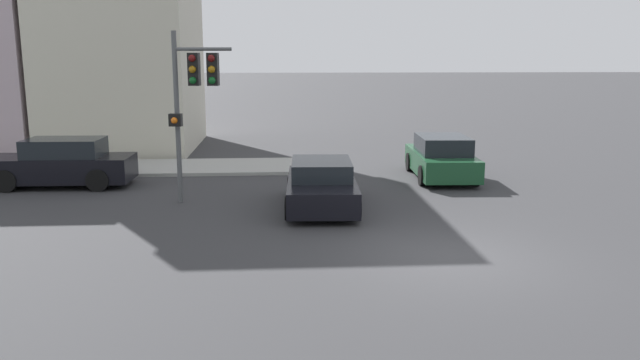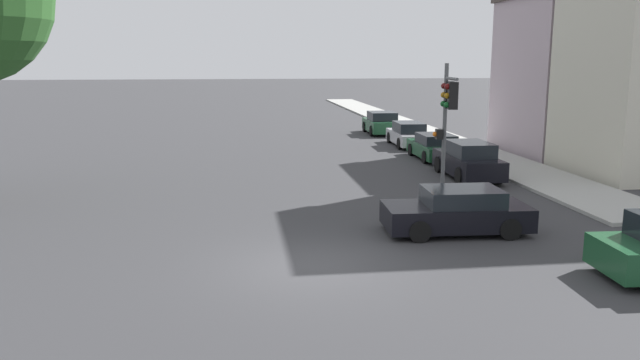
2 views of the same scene
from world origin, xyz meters
name	(u,v)px [view 2 (image 2 of 2)]	position (x,y,z in m)	size (l,w,h in m)	color
ground_plane	(311,266)	(0.00, 0.00, 0.00)	(300.00, 300.00, 0.00)	#333335
sidewalk_strip	(402,124)	(11.06, 32.37, 0.06)	(3.19, 60.00, 0.12)	#9E9E99
rowhouse_backdrop	(630,48)	(16.80, 13.25, 5.53)	(8.23, 13.26, 12.44)	beige
traffic_signal	(447,109)	(5.40, 5.93, 3.33)	(0.52, 1.80, 4.86)	#515456
crossing_car_1	(457,212)	(4.59, 2.41, 0.63)	(4.24, 2.11, 1.32)	black
parked_car_0	(468,161)	(8.04, 10.60, 0.74)	(1.93, 4.59, 1.57)	black
parked_car_1	(435,147)	(8.23, 15.70, 0.62)	(1.97, 4.24, 1.30)	#194728
parked_car_2	(408,135)	(8.24, 20.69, 0.66)	(1.94, 4.58, 1.40)	#B7B7BC
parked_car_3	(382,123)	(8.09, 26.79, 0.72)	(2.12, 4.26, 1.51)	#194728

